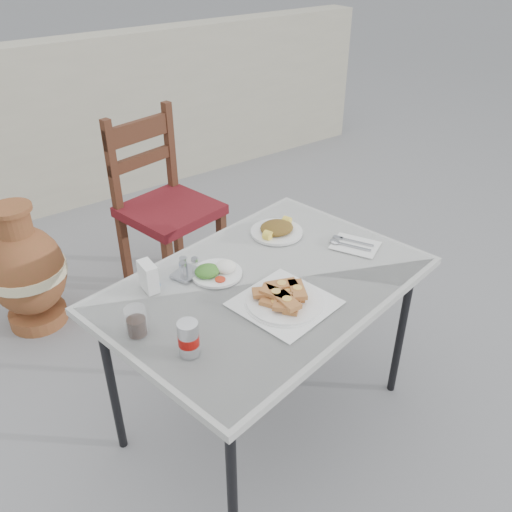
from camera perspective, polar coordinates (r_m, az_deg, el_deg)
ground at (r=2.56m, az=-3.38°, el=-16.25°), size 80.00×80.00×0.00m
cafe_table at (r=2.09m, az=1.06°, el=-3.76°), size 1.35×1.04×0.74m
pide_plate at (r=1.92m, az=3.05°, el=-4.33°), size 0.37×0.37×0.06m
salad_rice_plate at (r=2.08m, az=-4.23°, el=-1.56°), size 0.20×0.20×0.05m
salad_chopped_plate at (r=2.35m, az=2.19°, el=2.82°), size 0.23×0.23×0.05m
soda_can at (r=1.71m, az=-7.12°, el=-8.61°), size 0.07×0.07×0.12m
cola_glass at (r=1.82m, az=-12.49°, el=-6.92°), size 0.07×0.07×0.10m
napkin_holder at (r=2.02m, az=-11.26°, el=-2.13°), size 0.06×0.09×0.11m
condiment_caddy at (r=2.09m, az=-7.29°, el=-1.41°), size 0.13×0.12×0.08m
cutlery_napkin at (r=2.31m, az=10.04°, el=1.22°), size 0.22×0.24×0.01m
chair at (r=3.08m, az=-9.62°, el=5.30°), size 0.55×0.55×1.05m
terracotta_urn at (r=3.09m, az=-22.99°, el=-1.51°), size 0.41×0.41×0.71m
back_wall at (r=4.26m, az=-22.82°, el=11.79°), size 6.00×0.25×1.20m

